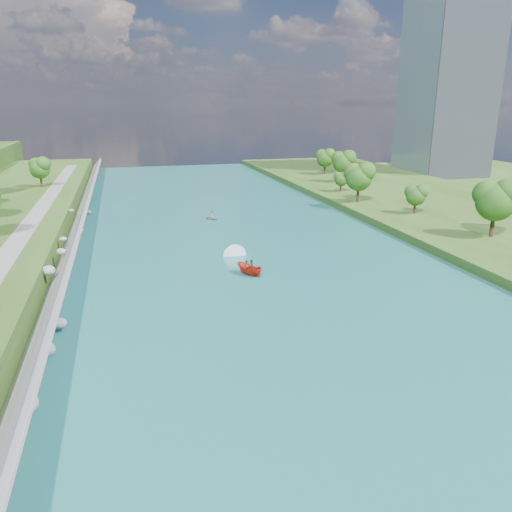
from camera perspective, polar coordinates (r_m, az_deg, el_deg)
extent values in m
plane|color=#2D5119|center=(55.72, 4.56, -6.52)|extent=(260.00, 260.00, 0.00)
cube|color=#1B6961|center=(73.65, -0.60, -0.48)|extent=(55.00, 240.00, 0.10)
cube|color=slate|center=(71.54, -21.09, -0.72)|extent=(3.54, 236.00, 4.05)
ellipsoid|color=gray|center=(41.50, -24.73, -15.15)|extent=(1.68, 2.13, 1.25)
ellipsoid|color=gray|center=(48.82, -22.85, -9.82)|extent=(1.59, 1.52, 1.18)
ellipsoid|color=gray|center=(54.40, -21.59, -7.18)|extent=(1.56, 1.29, 1.11)
ellipsoid|color=gray|center=(65.36, -22.66, -1.54)|extent=(1.68, 1.55, 1.21)
ellipsoid|color=gray|center=(72.89, -21.39, 0.48)|extent=(1.24, 1.09, 0.92)
ellipsoid|color=gray|center=(79.53, -21.19, 1.84)|extent=(1.11, 1.18, 0.64)
ellipsoid|color=gray|center=(90.89, -19.45, 2.78)|extent=(1.05, 1.00, 0.79)
ellipsoid|color=gray|center=(98.55, -20.36, 4.89)|extent=(1.00, 0.97, 0.59)
ellipsoid|color=gray|center=(108.94, -18.57, 4.78)|extent=(1.18, 1.22, 0.80)
cube|color=gray|center=(72.16, -26.47, 0.21)|extent=(3.00, 200.00, 0.10)
cube|color=gray|center=(174.65, 21.08, 18.53)|extent=(22.00, 22.00, 60.00)
ellipsoid|color=#234813|center=(127.38, -23.48, 9.06)|extent=(4.91, 4.91, 8.18)
ellipsoid|color=#234813|center=(88.61, 25.69, 5.46)|extent=(6.58, 6.58, 10.97)
ellipsoid|color=#234813|center=(102.37, 17.79, 6.48)|extent=(4.06, 4.06, 6.77)
ellipsoid|color=#234813|center=(111.43, 11.66, 8.65)|extent=(6.15, 6.15, 10.24)
ellipsoid|color=#234813|center=(124.64, 9.72, 8.58)|extent=(3.48, 3.48, 5.80)
ellipsoid|color=#234813|center=(140.17, 9.94, 10.37)|extent=(6.06, 6.06, 10.10)
ellipsoid|color=#234813|center=(155.42, 7.90, 10.90)|extent=(5.41, 5.41, 9.01)
imported|color=red|center=(67.08, -0.79, -1.48)|extent=(3.63, 4.41, 1.63)
imported|color=#66605B|center=(66.48, -1.04, -1.25)|extent=(0.79, 0.69, 1.82)
imported|color=#66605B|center=(67.56, -0.48, -1.08)|extent=(0.94, 0.93, 1.52)
cube|color=white|center=(70.09, -1.39, -1.34)|extent=(0.90, 5.00, 0.06)
imported|color=#96989E|center=(99.98, -5.04, 4.36)|extent=(3.31, 3.43, 0.58)
imported|color=#66605B|center=(99.84, -5.05, 4.73)|extent=(0.71, 0.48, 1.39)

